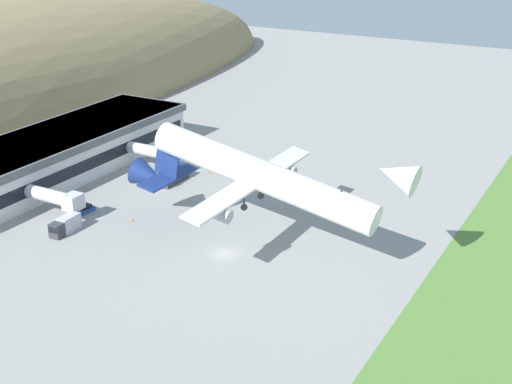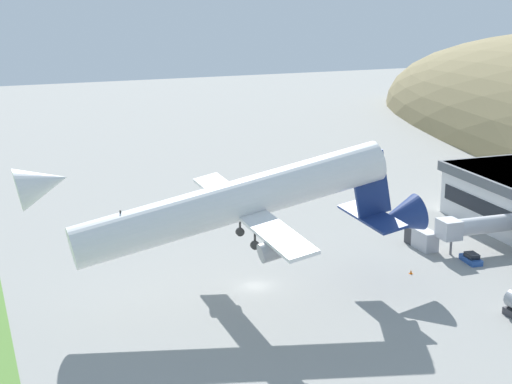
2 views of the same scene
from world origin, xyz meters
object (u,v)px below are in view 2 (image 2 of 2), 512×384
cargo_airplane (240,203)px  service_car_1 (322,188)px  service_car_0 (471,259)px  traffic_cone_1 (411,272)px  box_truck (422,238)px  jetway_0 (473,226)px

cargo_airplane → service_car_1: bearing=145.5°
service_car_0 → traffic_cone_1: service_car_0 is taller
cargo_airplane → box_truck: size_ratio=8.17×
box_truck → service_car_1: bearing=-179.0°
jetway_0 → service_car_0: bearing=-33.8°
service_car_1 → box_truck: bearing=1.0°
box_truck → traffic_cone_1: box_truck is taller
service_car_1 → traffic_cone_1: 45.89m
service_car_0 → box_truck: box_truck is taller
service_car_0 → box_truck: size_ratio=0.65×
box_truck → traffic_cone_1: bearing=-37.0°
service_car_1 → box_truck: size_ratio=0.59×
service_car_0 → traffic_cone_1: (1.11, -10.51, -0.33)m
traffic_cone_1 → cargo_airplane: bearing=-86.0°
traffic_cone_1 → jetway_0: bearing=111.6°
jetway_0 → box_truck: (-4.42, -6.00, -2.57)m
service_car_0 → service_car_1: (-44.30, -3.86, -0.03)m
box_truck → service_car_0: bearing=20.5°
service_car_1 → box_truck: 35.72m
cargo_airplane → box_truck: cargo_airplane is taller
cargo_airplane → service_car_0: bearing=94.6°
jetway_0 → cargo_airplane: bearing=-79.7°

